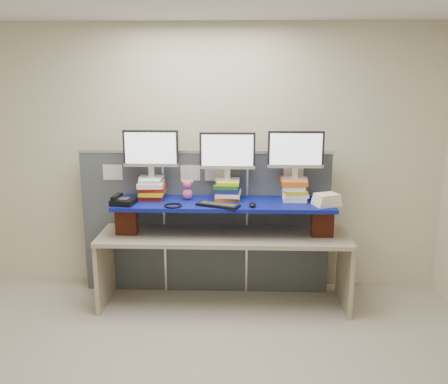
{
  "coord_description": "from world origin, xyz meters",
  "views": [
    {
      "loc": [
        0.38,
        -3.22,
        2.32
      ],
      "look_at": [
        0.2,
        1.47,
        1.17
      ],
      "focal_mm": 40.0,
      "sensor_mm": 36.0,
      "label": 1
    }
  ],
  "objects_px": {
    "blue_board": "(224,204)",
    "monitor_center": "(227,153)",
    "keyboard": "(218,205)",
    "monitor_left": "(151,151)",
    "desk": "(224,248)",
    "desk_phone": "(122,201)",
    "monitor_right": "(296,152)"
  },
  "relations": [
    {
      "from": "blue_board",
      "to": "monitor_center",
      "type": "bearing_deg",
      "value": 76.2
    },
    {
      "from": "monitor_left",
      "to": "desk_phone",
      "type": "distance_m",
      "value": 0.56
    },
    {
      "from": "monitor_center",
      "to": "desk_phone",
      "type": "distance_m",
      "value": 1.11
    },
    {
      "from": "blue_board",
      "to": "desk_phone",
      "type": "height_order",
      "value": "desk_phone"
    },
    {
      "from": "keyboard",
      "to": "monitor_left",
      "type": "bearing_deg",
      "value": 179.3
    },
    {
      "from": "monitor_center",
      "to": "monitor_right",
      "type": "bearing_deg",
      "value": 0.0
    },
    {
      "from": "monitor_left",
      "to": "monitor_right",
      "type": "relative_size",
      "value": 1.0
    },
    {
      "from": "desk",
      "to": "monitor_center",
      "type": "distance_m",
      "value": 0.94
    },
    {
      "from": "desk",
      "to": "blue_board",
      "type": "relative_size",
      "value": 1.16
    },
    {
      "from": "blue_board",
      "to": "monitor_center",
      "type": "relative_size",
      "value": 3.92
    },
    {
      "from": "monitor_center",
      "to": "desk",
      "type": "bearing_deg",
      "value": -103.8
    },
    {
      "from": "desk",
      "to": "blue_board",
      "type": "xyz_separation_m",
      "value": [
        -0.0,
        0.0,
        0.45
      ]
    },
    {
      "from": "keyboard",
      "to": "desk_phone",
      "type": "height_order",
      "value": "desk_phone"
    },
    {
      "from": "desk",
      "to": "monitor_right",
      "type": "relative_size",
      "value": 4.53
    },
    {
      "from": "monitor_left",
      "to": "keyboard",
      "type": "relative_size",
      "value": 1.27
    },
    {
      "from": "desk_phone",
      "to": "desk",
      "type": "bearing_deg",
      "value": 16.47
    },
    {
      "from": "desk",
      "to": "monitor_right",
      "type": "distance_m",
      "value": 1.18
    },
    {
      "from": "monitor_left",
      "to": "desk_phone",
      "type": "height_order",
      "value": "monitor_left"
    },
    {
      "from": "keyboard",
      "to": "desk",
      "type": "bearing_deg",
      "value": 94.47
    },
    {
      "from": "desk_phone",
      "to": "monitor_center",
      "type": "bearing_deg",
      "value": 22.84
    },
    {
      "from": "desk",
      "to": "blue_board",
      "type": "distance_m",
      "value": 0.45
    },
    {
      "from": "monitor_left",
      "to": "keyboard",
      "type": "xyz_separation_m",
      "value": [
        0.67,
        -0.28,
        -0.47
      ]
    },
    {
      "from": "desk",
      "to": "monitor_center",
      "type": "xyz_separation_m",
      "value": [
        0.03,
        0.12,
        0.93
      ]
    },
    {
      "from": "blue_board",
      "to": "keyboard",
      "type": "relative_size",
      "value": 4.96
    },
    {
      "from": "desk",
      "to": "monitor_left",
      "type": "height_order",
      "value": "monitor_left"
    },
    {
      "from": "desk",
      "to": "monitor_center",
      "type": "bearing_deg",
      "value": 76.2
    },
    {
      "from": "monitor_left",
      "to": "monitor_center",
      "type": "relative_size",
      "value": 1.0
    },
    {
      "from": "keyboard",
      "to": "desk_phone",
      "type": "distance_m",
      "value": 0.92
    },
    {
      "from": "keyboard",
      "to": "blue_board",
      "type": "bearing_deg",
      "value": 94.47
    },
    {
      "from": "monitor_center",
      "to": "desk_phone",
      "type": "bearing_deg",
      "value": -166.22
    },
    {
      "from": "keyboard",
      "to": "desk_phone",
      "type": "relative_size",
      "value": 1.76
    },
    {
      "from": "keyboard",
      "to": "monitor_right",
      "type": "bearing_deg",
      "value": 42.6
    }
  ]
}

